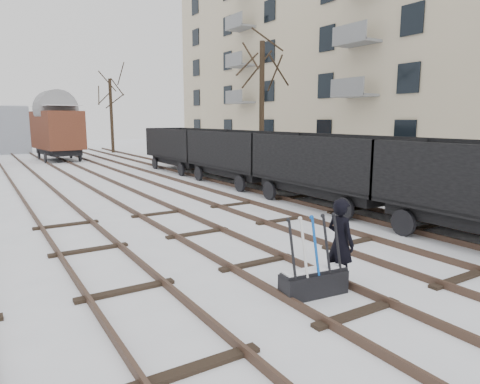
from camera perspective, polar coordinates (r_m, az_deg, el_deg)
name	(u,v)px	position (r m, az deg, el deg)	size (l,w,h in m)	color
ground	(257,264)	(9.82, 2.27, -9.58)	(120.00, 120.00, 0.00)	white
tracks	(101,184)	(22.19, -18.00, 1.03)	(13.90, 52.00, 0.16)	black
apartment_block	(379,51)	(33.55, 18.02, 17.50)	(10.12, 45.00, 16.10)	beige
ground_frame	(314,281)	(8.21, 9.80, -11.57)	(1.34, 0.56, 1.49)	black
worker	(340,243)	(8.58, 13.23, -6.58)	(0.64, 0.42, 1.75)	black
freight_wagon_b	(327,179)	(16.42, 11.57, 1.72)	(2.59, 6.49, 2.65)	black
freight_wagon_c	(238,164)	(21.48, -0.25, 3.76)	(2.59, 6.49, 2.65)	black
freight_wagon_d	(185,155)	(27.11, -7.41, 4.92)	(2.59, 6.49, 2.65)	black
box_van_wagon	(57,129)	(36.58, -23.21, 7.74)	(3.53, 5.84, 4.24)	black
tree_near	(262,109)	(25.44, 2.91, 10.99)	(0.30, 0.30, 7.62)	black
tree_far_right	(111,116)	(43.57, -16.77, 9.67)	(0.30, 0.30, 7.02)	black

